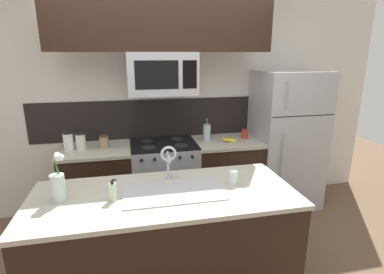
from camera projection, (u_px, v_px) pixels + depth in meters
ground_plane at (177, 261)px, 2.89m from camera, size 10.00×10.00×0.00m
rear_partition at (183, 105)px, 3.80m from camera, size 5.20×0.10×2.60m
splash_band at (160, 118)px, 3.73m from camera, size 3.06×0.01×0.48m
back_counter_left at (99, 186)px, 3.46m from camera, size 0.79×0.65×0.91m
back_counter_right at (225, 175)px, 3.77m from camera, size 0.81×0.65×0.91m
stove_range at (165, 180)px, 3.61m from camera, size 0.76×0.64×0.93m
microwave at (162, 74)px, 3.25m from camera, size 0.74×0.40×0.45m
upper_cabinet_band at (162, 22)px, 3.08m from camera, size 2.30×0.34×0.60m
refrigerator at (285, 139)px, 3.84m from camera, size 0.81×0.74×1.73m
storage_jar_tall at (68, 141)px, 3.26m from camera, size 0.11×0.11×0.21m
storage_jar_medium at (81, 141)px, 3.28m from camera, size 0.11×0.11×0.19m
storage_jar_short at (104, 142)px, 3.34m from camera, size 0.10×0.10×0.15m
banana_bunch at (230, 140)px, 3.59m from camera, size 0.19×0.13×0.07m
french_press at (207, 132)px, 3.63m from camera, size 0.09×0.09×0.27m
coffee_tin at (245, 134)px, 3.73m from camera, size 0.08×0.08×0.11m
island_counter at (166, 244)px, 2.41m from camera, size 2.01×0.85×0.91m
kitchen_sink at (173, 200)px, 2.31m from camera, size 0.76×0.44×0.16m
sink_faucet at (168, 158)px, 2.45m from camera, size 0.14×0.14×0.31m
dish_soap_bottle at (113, 192)px, 2.14m from camera, size 0.06×0.05×0.16m
drinking_glass at (233, 177)px, 2.41m from camera, size 0.07×0.07×0.12m
flower_vase at (58, 186)px, 2.13m from camera, size 0.11×0.11×0.35m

